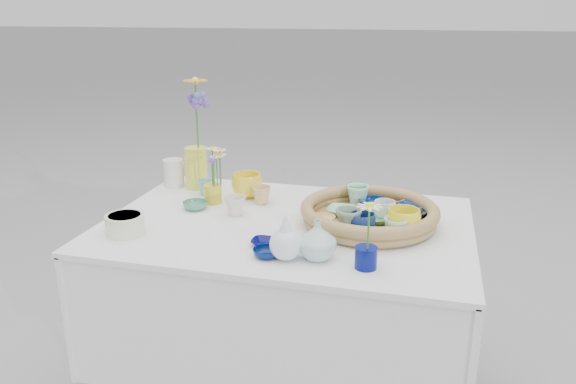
# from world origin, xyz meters

# --- Properties ---
(wicker_tray) EXTENTS (0.47, 0.47, 0.08)m
(wicker_tray) POSITION_xyz_m (0.28, 0.05, 0.80)
(wicker_tray) COLOR olive
(wicker_tray) RESTS_ON display_table
(tray_ceramic_0) EXTENTS (0.13, 0.13, 0.03)m
(tray_ceramic_0) POSITION_xyz_m (0.29, 0.16, 0.80)
(tray_ceramic_0) COLOR navy
(tray_ceramic_0) RESTS_ON wicker_tray
(tray_ceramic_1) EXTENTS (0.17, 0.17, 0.03)m
(tray_ceramic_1) POSITION_xyz_m (0.42, 0.12, 0.80)
(tray_ceramic_1) COLOR #06184A
(tray_ceramic_1) RESTS_ON wicker_tray
(tray_ceramic_2) EXTENTS (0.13, 0.13, 0.09)m
(tray_ceramic_2) POSITION_xyz_m (0.40, -0.05, 0.83)
(tray_ceramic_2) COLOR yellow
(tray_ceramic_2) RESTS_ON wicker_tray
(tray_ceramic_3) EXTENTS (0.14, 0.14, 0.03)m
(tray_ceramic_3) POSITION_xyz_m (0.30, 0.02, 0.80)
(tray_ceramic_3) COLOR #5BA26B
(tray_ceramic_3) RESTS_ON wicker_tray
(tray_ceramic_4) EXTENTS (0.10, 0.10, 0.08)m
(tray_ceramic_4) POSITION_xyz_m (0.23, -0.08, 0.82)
(tray_ceramic_4) COLOR gray
(tray_ceramic_4) RESTS_ON wicker_tray
(tray_ceramic_5) EXTENTS (0.11, 0.11, 0.03)m
(tray_ceramic_5) POSITION_xyz_m (0.18, 0.08, 0.80)
(tray_ceramic_5) COLOR #84C6A9
(tray_ceramic_5) RESTS_ON wicker_tray
(tray_ceramic_6) EXTENTS (0.09, 0.09, 0.08)m
(tray_ceramic_6) POSITION_xyz_m (0.22, 0.19, 0.82)
(tray_ceramic_6) COLOR #B4EED0
(tray_ceramic_6) RESTS_ON wicker_tray
(tray_ceramic_7) EXTENTS (0.09, 0.09, 0.06)m
(tray_ceramic_7) POSITION_xyz_m (0.33, 0.08, 0.81)
(tray_ceramic_7) COLOR silver
(tray_ceramic_7) RESTS_ON wicker_tray
(tray_ceramic_8) EXTENTS (0.13, 0.13, 0.03)m
(tray_ceramic_8) POSITION_xyz_m (0.42, 0.17, 0.80)
(tray_ceramic_8) COLOR #A7C5FF
(tray_ceramic_8) RESTS_ON wicker_tray
(tray_ceramic_9) EXTENTS (0.11, 0.11, 0.07)m
(tray_ceramic_9) POSITION_xyz_m (0.27, -0.08, 0.82)
(tray_ceramic_9) COLOR navy
(tray_ceramic_9) RESTS_ON wicker_tray
(tray_ceramic_10) EXTENTS (0.09, 0.09, 0.03)m
(tray_ceramic_10) POSITION_xyz_m (0.13, -0.03, 0.80)
(tray_ceramic_10) COLOR #F7C981
(tray_ceramic_10) RESTS_ON wicker_tray
(tray_ceramic_11) EXTENTS (0.09, 0.09, 0.07)m
(tray_ceramic_11) POSITION_xyz_m (0.38, -0.10, 0.82)
(tray_ceramic_11) COLOR #A0D6CB
(tray_ceramic_11) RESTS_ON wicker_tray
(tray_ceramic_12) EXTENTS (0.09, 0.09, 0.07)m
(tray_ceramic_12) POSITION_xyz_m (0.21, 0.22, 0.82)
(tray_ceramic_12) COLOR #398457
(tray_ceramic_12) RESTS_ON wicker_tray
(loose_ceramic_0) EXTENTS (0.15, 0.15, 0.09)m
(loose_ceramic_0) POSITION_xyz_m (-0.22, 0.23, 0.81)
(loose_ceramic_0) COLOR yellow
(loose_ceramic_0) RESTS_ON display_table
(loose_ceramic_1) EXTENTS (0.09, 0.09, 0.07)m
(loose_ceramic_1) POSITION_xyz_m (-0.14, 0.17, 0.80)
(loose_ceramic_1) COLOR tan
(loose_ceramic_1) RESTS_ON display_table
(loose_ceramic_2) EXTENTS (0.12, 0.12, 0.03)m
(loose_ceramic_2) POSITION_xyz_m (-0.36, 0.05, 0.78)
(loose_ceramic_2) COLOR #428661
(loose_ceramic_2) RESTS_ON display_table
(loose_ceramic_3) EXTENTS (0.08, 0.08, 0.07)m
(loose_ceramic_3) POSITION_xyz_m (-0.20, 0.03, 0.80)
(loose_ceramic_3) COLOR beige
(loose_ceramic_3) RESTS_ON display_table
(loose_ceramic_4) EXTENTS (0.08, 0.08, 0.02)m
(loose_ceramic_4) POSITION_xyz_m (-0.02, -0.21, 0.77)
(loose_ceramic_4) COLOR #00034B
(loose_ceramic_4) RESTS_ON display_table
(loose_ceramic_5) EXTENTS (0.08, 0.08, 0.06)m
(loose_ceramic_5) POSITION_xyz_m (-0.39, 0.21, 0.80)
(loose_ceramic_5) COLOR #77B9AE
(loose_ceramic_5) RESTS_ON display_table
(loose_ceramic_6) EXTENTS (0.11, 0.11, 0.03)m
(loose_ceramic_6) POSITION_xyz_m (0.01, -0.29, 0.78)
(loose_ceramic_6) COLOR #031650
(loose_ceramic_6) RESTS_ON display_table
(fluted_bowl) EXTENTS (0.16, 0.16, 0.07)m
(fluted_bowl) POSITION_xyz_m (-0.49, -0.23, 0.80)
(fluted_bowl) COLOR beige
(fluted_bowl) RESTS_ON display_table
(bud_vase_paleblue) EXTENTS (0.12, 0.12, 0.15)m
(bud_vase_paleblue) POSITION_xyz_m (0.07, -0.29, 0.84)
(bud_vase_paleblue) COLOR silver
(bud_vase_paleblue) RESTS_ON display_table
(bud_vase_seafoam) EXTENTS (0.15, 0.15, 0.12)m
(bud_vase_seafoam) POSITION_xyz_m (0.16, -0.26, 0.83)
(bud_vase_seafoam) COLOR #A4CAC3
(bud_vase_seafoam) RESTS_ON display_table
(bud_vase_cobalt) EXTENTS (0.08, 0.08, 0.06)m
(bud_vase_cobalt) POSITION_xyz_m (0.31, -0.29, 0.80)
(bud_vase_cobalt) COLOR #030C5A
(bud_vase_cobalt) RESTS_ON display_table
(single_daisy) EXTENTS (0.10, 0.10, 0.15)m
(single_daisy) POSITION_xyz_m (0.31, -0.30, 0.89)
(single_daisy) COLOR white
(single_daisy) RESTS_ON bud_vase_cobalt
(tall_vase_yellow) EXTENTS (0.11, 0.11, 0.17)m
(tall_vase_yellow) POSITION_xyz_m (-0.46, 0.29, 0.85)
(tall_vase_yellow) COLOR yellow
(tall_vase_yellow) RESTS_ON display_table
(gerbera) EXTENTS (0.13, 0.13, 0.29)m
(gerbera) POSITION_xyz_m (-0.45, 0.30, 1.07)
(gerbera) COLOR orange
(gerbera) RESTS_ON tall_vase_yellow
(hydrangea) EXTENTS (0.09, 0.09, 0.27)m
(hydrangea) POSITION_xyz_m (-0.45, 0.30, 1.03)
(hydrangea) COLOR #5054A0
(hydrangea) RESTS_ON tall_vase_yellow
(white_pitcher) EXTENTS (0.13, 0.10, 0.11)m
(white_pitcher) POSITION_xyz_m (-0.56, 0.29, 0.82)
(white_pitcher) COLOR silver
(white_pitcher) RESTS_ON display_table
(daisy_cup) EXTENTS (0.08, 0.08, 0.07)m
(daisy_cup) POSITION_xyz_m (-0.33, 0.13, 0.80)
(daisy_cup) COLOR gold
(daisy_cup) RESTS_ON display_table
(daisy_posy) EXTENTS (0.09, 0.09, 0.15)m
(daisy_posy) POSITION_xyz_m (-0.31, 0.13, 0.91)
(daisy_posy) COLOR white
(daisy_posy) RESTS_ON daisy_cup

